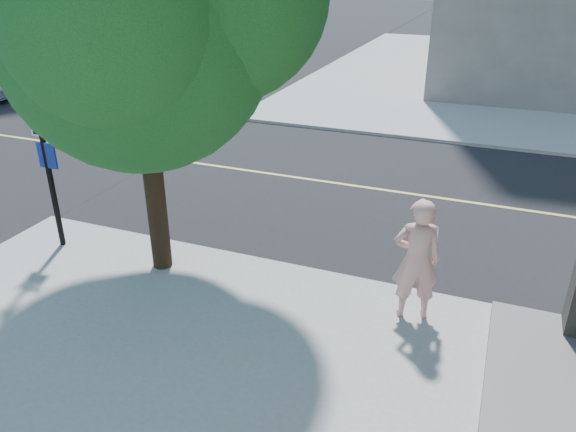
% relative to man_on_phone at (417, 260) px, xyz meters
% --- Properties ---
extents(ground, '(140.00, 140.00, 0.00)m').
position_rel_man_on_phone_xyz_m(ground, '(-7.18, 0.81, -1.15)').
color(ground, black).
rests_on(ground, ground).
extents(road_ew, '(140.00, 9.00, 0.01)m').
position_rel_man_on_phone_xyz_m(road_ew, '(-7.18, 5.31, -1.14)').
color(road_ew, black).
rests_on(road_ew, ground).
extents(sidewalk_nw, '(26.00, 25.00, 0.12)m').
position_rel_man_on_phone_xyz_m(sidewalk_nw, '(-30.18, 22.31, -1.09)').
color(sidewalk_nw, '#979796').
rests_on(sidewalk_nw, ground).
extents(man_on_phone, '(0.86, 0.68, 2.05)m').
position_rel_man_on_phone_xyz_m(man_on_phone, '(0.00, 0.00, 0.00)').
color(man_on_phone, '#DCA096').
rests_on(man_on_phone, sidewalk_se).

